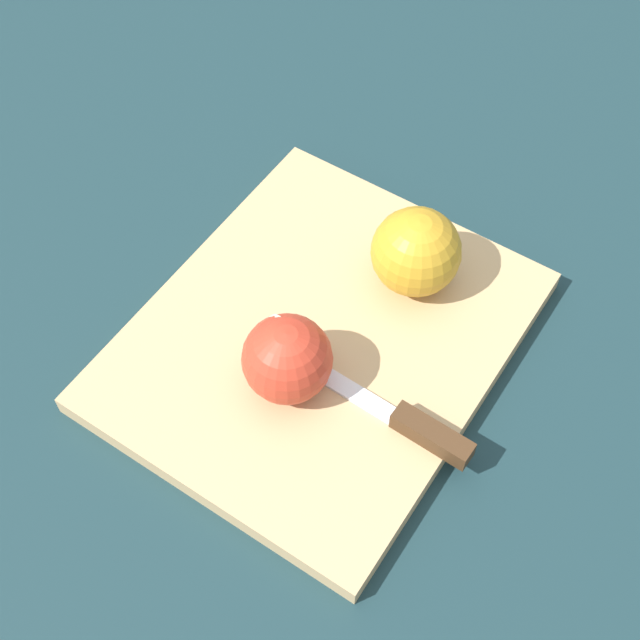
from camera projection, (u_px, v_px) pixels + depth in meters
ground_plane at (320, 346)px, 0.74m from camera, size 4.00×4.00×0.00m
cutting_board at (320, 340)px, 0.73m from camera, size 0.35×0.30×0.02m
apple_half_left at (416, 252)px, 0.72m from camera, size 0.07×0.07×0.07m
apple_half_right at (288, 359)px, 0.67m from camera, size 0.07×0.07×0.07m
knife at (416, 426)px, 0.67m from camera, size 0.04×0.16×0.02m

